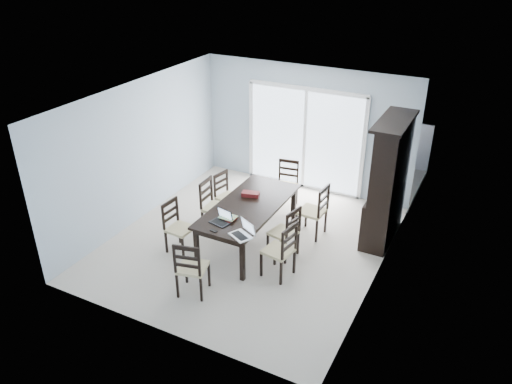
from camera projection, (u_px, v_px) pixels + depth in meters
floor at (249, 242)px, 8.81m from camera, size 5.00×5.00×0.00m
ceiling at (248, 99)px, 7.61m from camera, size 5.00×5.00×0.00m
back_wall at (306, 129)px, 10.19m from camera, size 4.50×0.02×2.60m
wall_left at (140, 151)px, 9.12m from camera, size 0.02×5.00×2.60m
wall_right at (384, 206)px, 7.30m from camera, size 0.02×5.00×2.60m
balcony at (319, 170)px, 11.60m from camera, size 4.50×2.00×0.10m
railing at (335, 133)px, 12.11m from camera, size 4.50×0.06×1.10m
dining_table at (249, 209)px, 8.50m from camera, size 1.00×2.20×0.75m
china_hutch at (388, 183)px, 8.48m from camera, size 0.50×1.38×2.20m
sliding_door at (305, 139)px, 10.27m from camera, size 2.52×0.05×2.18m
chair_left_near at (176, 221)px, 8.36m from camera, size 0.43×0.42×1.06m
chair_left_mid at (212, 200)px, 8.93m from camera, size 0.45×0.44×1.13m
chair_left_far at (225, 190)px, 9.40m from camera, size 0.46×0.45×1.02m
chair_right_near at (283, 246)px, 7.65m from camera, size 0.49×0.48×1.11m
chair_right_mid at (288, 228)px, 8.15m from camera, size 0.49×0.48×1.07m
chair_right_far at (317, 206)px, 8.72m from camera, size 0.47×0.46×1.15m
chair_end_near at (190, 264)px, 7.24m from camera, size 0.50×0.51×1.09m
chair_end_far at (287, 179)px, 9.77m from camera, size 0.46×0.47×1.09m
laptop_dark at (220, 220)px, 7.90m from camera, size 0.34×0.27×0.21m
laptop_silver at (240, 233)px, 7.54m from camera, size 0.42×0.37×0.24m
book_stack at (228, 218)px, 8.03m from camera, size 0.28×0.22×0.04m
cell_phone at (214, 231)px, 7.70m from camera, size 0.13×0.08×0.01m
game_box at (251, 194)px, 8.73m from camera, size 0.33×0.22×0.08m
hot_tub at (314, 145)px, 11.60m from camera, size 1.84×1.64×0.95m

